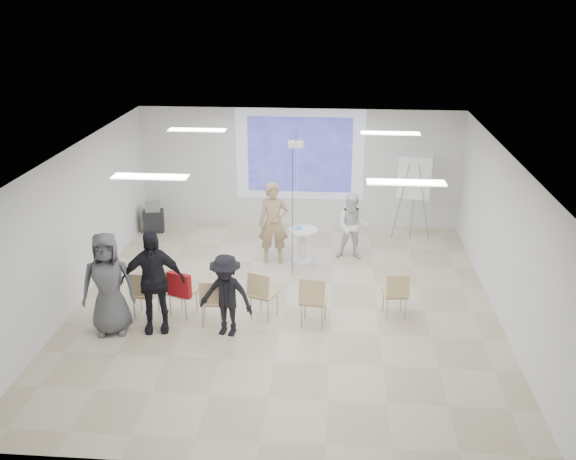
# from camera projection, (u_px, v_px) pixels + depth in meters

# --- Properties ---
(floor) EXTENTS (8.00, 9.00, 0.10)m
(floor) POSITION_uv_depth(u_px,v_px,m) (285.00, 307.00, 12.44)
(floor) COLOR beige
(floor) RESTS_ON ground
(ceiling) EXTENTS (8.00, 9.00, 0.10)m
(ceiling) POSITION_uv_depth(u_px,v_px,m) (284.00, 151.00, 11.33)
(ceiling) COLOR white
(ceiling) RESTS_ON wall_back
(wall_back) EXTENTS (8.00, 0.10, 3.00)m
(wall_back) POSITION_uv_depth(u_px,v_px,m) (300.00, 168.00, 16.12)
(wall_back) COLOR silver
(wall_back) RESTS_ON floor
(wall_left) EXTENTS (0.10, 9.00, 3.00)m
(wall_left) POSITION_uv_depth(u_px,v_px,m) (73.00, 227.00, 12.18)
(wall_left) COLOR silver
(wall_left) RESTS_ON floor
(wall_right) EXTENTS (0.10, 9.00, 3.00)m
(wall_right) POSITION_uv_depth(u_px,v_px,m) (508.00, 239.00, 11.58)
(wall_right) COLOR silver
(wall_right) RESTS_ON floor
(projection_halo) EXTENTS (3.20, 0.01, 2.30)m
(projection_halo) POSITION_uv_depth(u_px,v_px,m) (300.00, 155.00, 15.93)
(projection_halo) COLOR silver
(projection_halo) RESTS_ON wall_back
(projection_image) EXTENTS (2.60, 0.01, 1.90)m
(projection_image) POSITION_uv_depth(u_px,v_px,m) (300.00, 155.00, 15.92)
(projection_image) COLOR #2E2E9D
(projection_image) RESTS_ON wall_back
(pedestal_table) EXTENTS (0.72, 0.72, 0.80)m
(pedestal_table) POSITION_uv_depth(u_px,v_px,m) (303.00, 243.00, 14.19)
(pedestal_table) COLOR silver
(pedestal_table) RESTS_ON floor
(player_left) EXTENTS (0.80, 0.59, 2.07)m
(player_left) POSITION_uv_depth(u_px,v_px,m) (273.00, 218.00, 14.00)
(player_left) COLOR tan
(player_left) RESTS_ON floor
(player_right) EXTENTS (0.86, 0.71, 1.69)m
(player_right) POSITION_uv_depth(u_px,v_px,m) (353.00, 223.00, 14.27)
(player_right) COLOR white
(player_right) RESTS_ON floor
(controller_left) EXTENTS (0.05, 0.13, 0.04)m
(controller_left) POSITION_uv_depth(u_px,v_px,m) (283.00, 201.00, 14.10)
(controller_left) COLOR white
(controller_left) RESTS_ON player_left
(controller_right) EXTENTS (0.05, 0.12, 0.04)m
(controller_right) POSITION_uv_depth(u_px,v_px,m) (345.00, 207.00, 14.41)
(controller_right) COLOR white
(controller_right) RESTS_ON player_right
(chair_far_left) EXTENTS (0.46, 0.49, 0.91)m
(chair_far_left) POSITION_uv_depth(u_px,v_px,m) (144.00, 291.00, 11.77)
(chair_far_left) COLOR tan
(chair_far_left) RESTS_ON floor
(chair_left_mid) EXTENTS (0.58, 0.60, 0.93)m
(chair_left_mid) POSITION_uv_depth(u_px,v_px,m) (180.00, 290.00, 11.80)
(chair_left_mid) COLOR tan
(chair_left_mid) RESTS_ON floor
(chair_left_inner) EXTENTS (0.46, 0.49, 0.89)m
(chair_left_inner) POSITION_uv_depth(u_px,v_px,m) (212.00, 299.00, 11.51)
(chair_left_inner) COLOR tan
(chair_left_inner) RESTS_ON floor
(chair_center) EXTENTS (0.59, 0.61, 0.95)m
(chair_center) POSITION_uv_depth(u_px,v_px,m) (262.00, 291.00, 11.71)
(chair_center) COLOR tan
(chair_center) RESTS_ON floor
(chair_right_inner) EXTENTS (0.52, 0.55, 0.99)m
(chair_right_inner) POSITION_uv_depth(u_px,v_px,m) (313.00, 298.00, 11.42)
(chair_right_inner) COLOR tan
(chair_right_inner) RESTS_ON floor
(chair_right_far) EXTENTS (0.48, 0.51, 0.90)m
(chair_right_far) POSITION_uv_depth(u_px,v_px,m) (396.00, 291.00, 11.77)
(chair_right_far) COLOR tan
(chair_right_far) RESTS_ON floor
(red_jacket) EXTENTS (0.47, 0.28, 0.45)m
(red_jacket) POSITION_uv_depth(u_px,v_px,m) (179.00, 285.00, 11.60)
(red_jacket) COLOR #AC151A
(red_jacket) RESTS_ON chair_left_mid
(laptop) EXTENTS (0.35, 0.27, 0.03)m
(laptop) POSITION_uv_depth(u_px,v_px,m) (212.00, 299.00, 11.62)
(laptop) COLOR black
(laptop) RESTS_ON chair_left_inner
(audience_left) EXTENTS (1.37, 0.96, 2.18)m
(audience_left) POSITION_uv_depth(u_px,v_px,m) (152.00, 274.00, 11.16)
(audience_left) COLOR black
(audience_left) RESTS_ON floor
(audience_mid) EXTENTS (1.22, 0.85, 1.72)m
(audience_mid) POSITION_uv_depth(u_px,v_px,m) (226.00, 290.00, 11.09)
(audience_mid) COLOR black
(audience_mid) RESTS_ON floor
(audience_outer) EXTENTS (1.15, 0.88, 2.10)m
(audience_outer) POSITION_uv_depth(u_px,v_px,m) (108.00, 278.00, 11.11)
(audience_outer) COLOR #56565B
(audience_outer) RESTS_ON floor
(flipchart_easel) EXTENTS (0.91, 0.70, 2.14)m
(flipchart_easel) POSITION_uv_depth(u_px,v_px,m) (414.00, 177.00, 15.05)
(flipchart_easel) COLOR gray
(flipchart_easel) RESTS_ON floor
(av_cart) EXTENTS (0.58, 0.50, 0.76)m
(av_cart) POSITION_uv_depth(u_px,v_px,m) (153.00, 218.00, 16.03)
(av_cart) COLOR black
(av_cart) RESTS_ON floor
(ceiling_projector) EXTENTS (0.30, 0.25, 3.00)m
(ceiling_projector) POSITION_uv_depth(u_px,v_px,m) (296.00, 151.00, 12.84)
(ceiling_projector) COLOR white
(ceiling_projector) RESTS_ON ceiling
(fluor_panel_nw) EXTENTS (1.20, 0.30, 0.02)m
(fluor_panel_nw) POSITION_uv_depth(u_px,v_px,m) (197.00, 130.00, 13.37)
(fluor_panel_nw) COLOR white
(fluor_panel_nw) RESTS_ON ceiling
(fluor_panel_ne) EXTENTS (1.20, 0.30, 0.02)m
(fluor_panel_ne) POSITION_uv_depth(u_px,v_px,m) (390.00, 133.00, 13.07)
(fluor_panel_ne) COLOR white
(fluor_panel_ne) RESTS_ON ceiling
(fluor_panel_sw) EXTENTS (1.20, 0.30, 0.02)m
(fluor_panel_sw) POSITION_uv_depth(u_px,v_px,m) (150.00, 177.00, 10.11)
(fluor_panel_sw) COLOR white
(fluor_panel_sw) RESTS_ON ceiling
(fluor_panel_se) EXTENTS (1.20, 0.30, 0.02)m
(fluor_panel_se) POSITION_uv_depth(u_px,v_px,m) (406.00, 182.00, 9.81)
(fluor_panel_se) COLOR white
(fluor_panel_se) RESTS_ON ceiling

